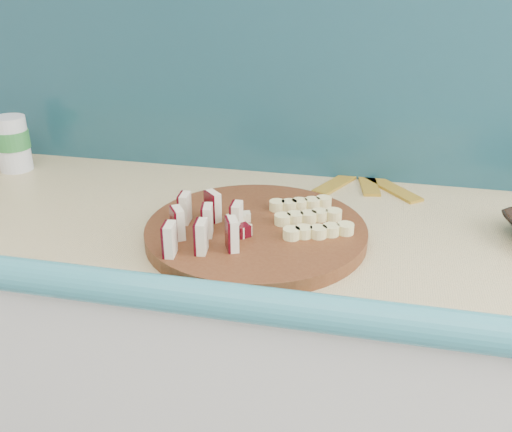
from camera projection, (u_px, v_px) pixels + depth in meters
name	position (u px, v px, depth m)	size (l,w,h in m)	color
kitchen_counter	(358.00, 409.00, 1.30)	(2.20, 0.63, 0.91)	white
backsplash	(390.00, 74.00, 1.26)	(2.20, 0.02, 0.50)	teal
cutting_board	(256.00, 232.00, 1.08)	(0.42, 0.42, 0.03)	#4B2310
apple_wedges	(203.00, 223.00, 1.02)	(0.15, 0.19, 0.06)	#F4E6C3
apple_chunks	(242.00, 222.00, 1.07)	(0.06, 0.07, 0.02)	beige
banana_slices	(309.00, 217.00, 1.09)	(0.17, 0.19, 0.02)	#F2E994
canister	(12.00, 142.00, 1.40)	(0.08, 0.08, 0.13)	white
banana_peel	(366.00, 184.00, 1.33)	(0.25, 0.20, 0.01)	gold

